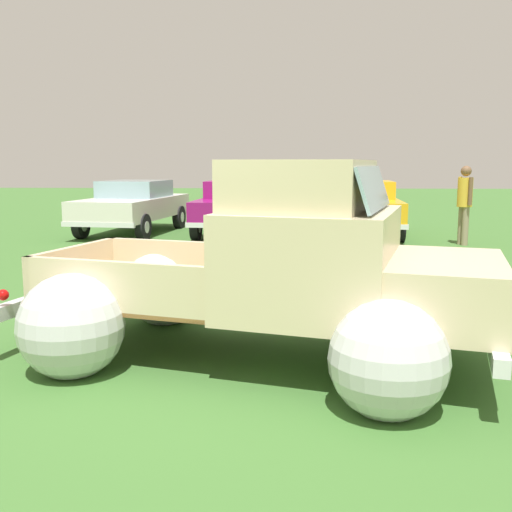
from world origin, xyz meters
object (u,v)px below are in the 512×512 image
Objects in this scene: show_car_0 at (134,204)px; show_car_1 at (238,205)px; vintage_pickup_truck at (285,284)px; spectator_0 at (294,199)px; show_car_2 at (363,206)px; spectator_1 at (337,217)px; spectator_2 at (465,200)px.

show_car_0 is 1.09× the size of show_car_1.
vintage_pickup_truck is 9.60m from spectator_0.
show_car_2 is at bearing 93.37° from show_car_1.
show_car_1 is 6.63m from spectator_1.
vintage_pickup_truck is at bearing -121.77° from spectator_0.
spectator_1 is at bearing 22.32° from show_car_1.
vintage_pickup_truck is at bearing -88.74° from spectator_1.
spectator_0 is 5.62m from spectator_1.
show_car_0 is 4.46m from spectator_0.
show_car_2 is 2.49× the size of spectator_0.
show_car_1 is (-1.29, 10.28, 0.03)m from vintage_pickup_truck.
spectator_1 is at bearing -7.52° from show_car_2.
show_car_1 is at bearing -33.90° from spectator_2.
spectator_2 reaches higher than show_car_1.
vintage_pickup_truck is 10.36m from show_car_1.
show_car_1 is at bearing 112.35° from vintage_pickup_truck.
show_car_0 and show_car_1 have the same top height.
spectator_1 reaches higher than show_car_2.
spectator_2 is at bearing 84.58° from show_car_0.
vintage_pickup_truck reaches higher than spectator_2.
spectator_2 is (8.32, -2.00, 0.28)m from show_car_0.
spectator_2 is (3.33, 4.41, 0.02)m from spectator_1.
show_car_0 is (-4.16, 10.41, 0.03)m from vintage_pickup_truck.
spectator_0 is (0.22, 9.59, 0.25)m from vintage_pickup_truck.
vintage_pickup_truck is 2.73× the size of spectator_1.
vintage_pickup_truck reaches higher than spectator_0.
show_car_2 is (3.33, -0.02, -0.00)m from show_car_1.
show_car_0 is 8.56m from spectator_2.
spectator_1 is (2.11, -6.27, 0.26)m from show_car_1.
spectator_2 is (4.16, 8.41, 0.30)m from vintage_pickup_truck.
show_car_0 is at bearing -88.87° from show_car_1.
show_car_0 is at bearing -87.85° from show_car_2.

